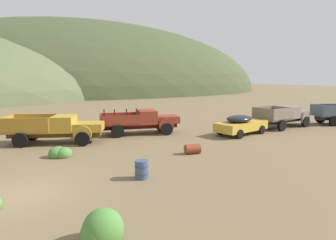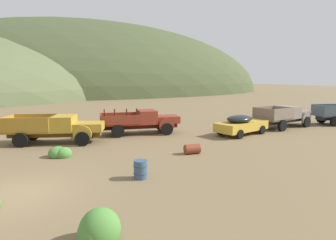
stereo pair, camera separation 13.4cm
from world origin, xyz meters
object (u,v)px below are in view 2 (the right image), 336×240
truck_mustard (62,128)px  car_faded_yellow (243,124)px  oil_drum_tipped (192,149)px  truck_primer_gray (286,116)px  oil_drum_foreground (140,169)px  truck_rust_red (146,121)px

truck_mustard → car_faded_yellow: size_ratio=1.31×
car_faded_yellow → truck_mustard: bearing=153.9°
truck_mustard → oil_drum_tipped: size_ratio=6.92×
truck_primer_gray → oil_drum_tipped: (-12.41, -4.45, -0.73)m
car_faded_yellow → oil_drum_tipped: car_faded_yellow is taller
oil_drum_foreground → oil_drum_tipped: bearing=32.5°
truck_mustard → oil_drum_foreground: 9.31m
oil_drum_tipped → truck_mustard: bearing=136.6°
truck_primer_gray → oil_drum_tipped: truck_primer_gray is taller
truck_mustard → oil_drum_foreground: truck_mustard is taller
truck_primer_gray → car_faded_yellow: bearing=-178.4°
truck_mustard → car_faded_yellow: (13.23, -2.88, -0.20)m
car_faded_yellow → truck_rust_red: bearing=139.1°
truck_primer_gray → truck_mustard: bearing=166.0°
truck_primer_gray → oil_drum_tipped: size_ratio=6.29×
car_faded_yellow → oil_drum_tipped: size_ratio=5.30×
oil_drum_foreground → truck_primer_gray: bearing=23.2°
truck_mustard → oil_drum_foreground: size_ratio=8.06×
truck_mustard → oil_drum_foreground: (2.47, -8.96, -0.61)m
truck_rust_red → oil_drum_foreground: bearing=-101.2°
car_faded_yellow → oil_drum_foreground: 12.36m
car_faded_yellow → oil_drum_foreground: bearing=-164.3°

